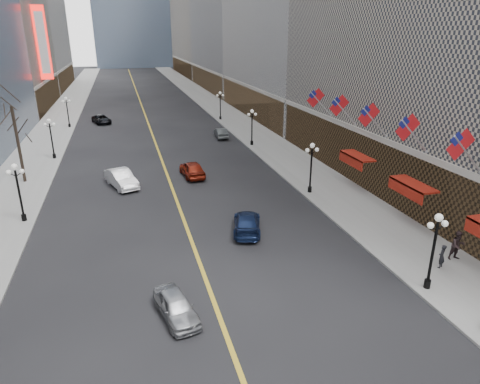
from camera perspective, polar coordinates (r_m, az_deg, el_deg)
sidewalk_east at (r=76.47m, az=-1.67°, el=10.25°), size 6.00×230.00×0.15m
sidewalk_west at (r=75.07m, az=-23.15°, el=8.44°), size 6.00×230.00×0.15m
lane_line at (r=84.32m, az=-12.79°, el=10.67°), size 0.25×200.00×0.02m
streetlamp_east_0 at (r=25.52m, az=24.49°, el=-6.31°), size 1.26×0.44×4.52m
streetlamp_east_1 at (r=38.15m, az=9.49°, el=3.88°), size 1.26×0.44×4.52m
streetlamp_east_2 at (r=54.52m, az=1.61°, el=9.12°), size 1.26×0.44×4.52m
streetlamp_east_3 at (r=71.67m, az=-2.66°, el=11.84°), size 1.26×0.44×4.52m
streetlamp_west_1 at (r=35.72m, az=-27.48°, el=0.64°), size 1.26×0.44×4.52m
streetlamp_west_2 at (r=52.84m, az=-23.90°, el=7.02°), size 1.26×0.44×4.52m
streetlamp_west_3 at (r=70.41m, az=-22.05°, el=10.24°), size 1.26×0.44×4.52m
flag_1 at (r=28.47m, az=27.54°, el=5.32°), size 2.87×0.12×2.87m
flag_2 at (r=32.20m, az=21.67°, el=7.72°), size 2.87×0.12×2.87m
flag_3 at (r=36.24m, az=17.02°, el=9.54°), size 2.87×0.12×2.87m
flag_4 at (r=40.49m, az=13.28°, el=10.95°), size 2.87×0.12×2.87m
flag_5 at (r=44.90m, az=10.25°, el=12.05°), size 2.87×0.12×2.87m
awning_b at (r=33.74m, az=21.83°, el=0.77°), size 1.40×4.00×0.93m
awning_c at (r=40.06m, az=15.14°, el=4.51°), size 1.40×4.00×0.93m
theatre_marquee at (r=84.02m, az=-24.84°, el=17.58°), size 2.00×0.55×12.00m
tree_west_far at (r=44.81m, az=-27.95°, el=8.65°), size 3.60×3.60×7.92m
car_nb_near at (r=22.53m, az=-8.51°, el=-14.86°), size 2.35×4.08×1.31m
car_nb_mid at (r=41.53m, az=-15.54°, el=1.75°), size 3.23×5.22×1.62m
car_nb_far at (r=72.66m, az=-17.98°, el=9.21°), size 3.47×5.21×1.33m
car_sb_near at (r=31.05m, az=0.93°, el=-4.13°), size 3.13×5.03×1.36m
car_sb_mid at (r=43.21m, az=-6.41°, el=3.08°), size 2.27×4.80×1.59m
car_sb_far at (r=59.41m, az=-2.56°, el=7.86°), size 1.60×4.14×1.35m
ped_ne_corner at (r=28.87m, az=25.31°, el=-7.76°), size 0.68×0.63×1.51m
ped_east_walk at (r=30.20m, az=27.04°, el=-6.37°), size 0.98×0.59×1.93m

